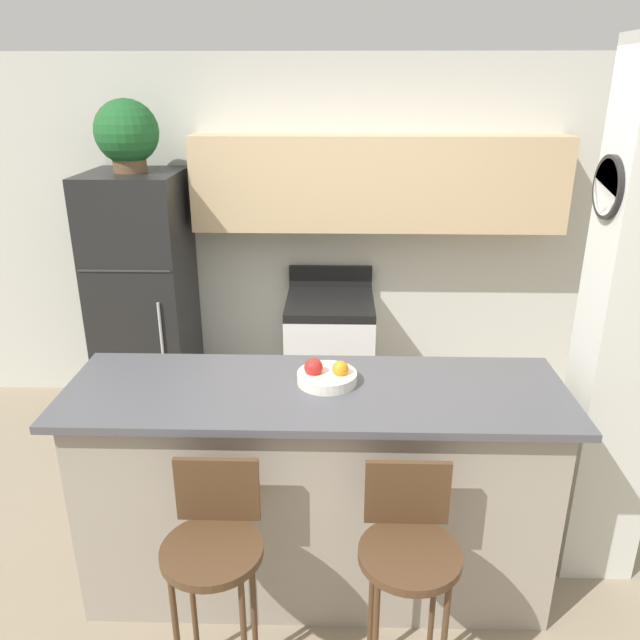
{
  "coord_description": "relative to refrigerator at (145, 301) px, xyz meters",
  "views": [
    {
      "loc": [
        0.09,
        -2.49,
        2.37
      ],
      "look_at": [
        0.0,
        0.71,
        1.13
      ],
      "focal_mm": 35.0,
      "sensor_mm": 36.0,
      "label": 1
    }
  ],
  "objects": [
    {
      "name": "ground_plane",
      "position": [
        1.28,
        -1.67,
        -0.9
      ],
      "size": [
        14.0,
        14.0,
        0.0
      ],
      "primitive_type": "plane",
      "color": "gray"
    },
    {
      "name": "wall_back",
      "position": [
        1.42,
        0.33,
        0.54
      ],
      "size": [
        5.6,
        0.38,
        2.55
      ],
      "color": "silver",
      "rests_on": "ground_plane"
    },
    {
      "name": "pillar_right",
      "position": [
        2.69,
        -1.48,
        0.38
      ],
      "size": [
        0.38,
        0.32,
        2.55
      ],
      "color": "silver",
      "rests_on": "ground_plane"
    },
    {
      "name": "counter_bar",
      "position": [
        1.28,
        -1.67,
        -0.36
      ],
      "size": [
        2.26,
        0.72,
        1.08
      ],
      "color": "gray",
      "rests_on": "ground_plane"
    },
    {
      "name": "refrigerator",
      "position": [
        0.0,
        0.0,
        0.0
      ],
      "size": [
        0.63,
        0.71,
        1.8
      ],
      "color": "black",
      "rests_on": "ground_plane"
    },
    {
      "name": "stove_range",
      "position": [
        1.32,
        0.03,
        -0.44
      ],
      "size": [
        0.62,
        0.66,
        1.07
      ],
      "color": "white",
      "rests_on": "ground_plane"
    },
    {
      "name": "bar_stool_left",
      "position": [
        0.9,
        -2.24,
        -0.22
      ],
      "size": [
        0.39,
        0.39,
        1.0
      ],
      "color": "#4C331E",
      "rests_on": "ground_plane"
    },
    {
      "name": "bar_stool_right",
      "position": [
        1.65,
        -2.24,
        -0.22
      ],
      "size": [
        0.39,
        0.39,
        1.0
      ],
      "color": "#4C331E",
      "rests_on": "ground_plane"
    },
    {
      "name": "potted_plant_on_fridge",
      "position": [
        -0.0,
        0.0,
        1.14
      ],
      "size": [
        0.41,
        0.41,
        0.46
      ],
      "color": "brown",
      "rests_on": "refrigerator"
    },
    {
      "name": "fruit_bowl",
      "position": [
        1.32,
        -1.61,
        0.22
      ],
      "size": [
        0.27,
        0.27,
        0.12
      ],
      "color": "silver",
      "rests_on": "counter_bar"
    },
    {
      "name": "trash_bin",
      "position": [
        0.54,
        -0.24,
        -0.71
      ],
      "size": [
        0.28,
        0.28,
        0.38
      ],
      "color": "#59595B",
      "rests_on": "ground_plane"
    }
  ]
}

